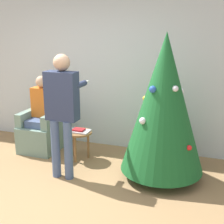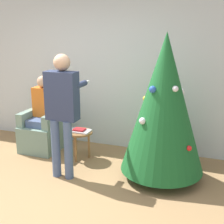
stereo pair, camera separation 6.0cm
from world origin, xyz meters
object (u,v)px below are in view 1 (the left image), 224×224
Objects in this scene: christmas_tree at (164,104)px; armchair at (43,129)px; person_seated at (41,110)px; person_standing at (62,105)px; side_stool at (79,136)px.

christmas_tree is 2.27m from armchair.
christmas_tree is at bearing -9.87° from armchair.
person_seated reaches higher than armchair.
christmas_tree reaches higher than person_standing.
person_seated is at bearing 170.76° from christmas_tree.
christmas_tree is 1.52m from side_stool.
person_standing reaches higher than armchair.
armchair is 0.79m from side_stool.
person_seated is at bearing 168.40° from side_stool.
armchair is at bearing 136.27° from person_standing.
armchair is (-2.12, 0.37, -0.72)m from christmas_tree.
side_stool is (0.77, -0.18, 0.04)m from armchair.
person_standing is at bearing -162.10° from christmas_tree.
side_stool is (-1.35, 0.19, -0.68)m from christmas_tree.
armchair is at bearing 90.00° from person_seated.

